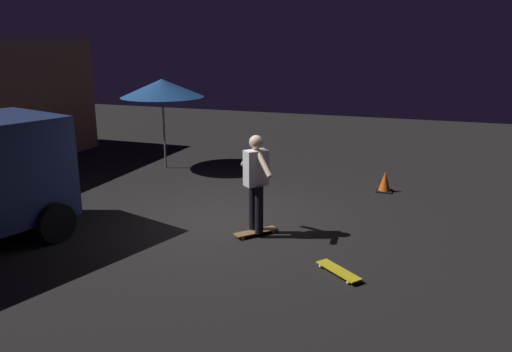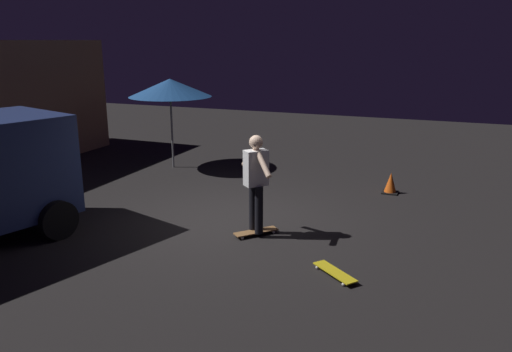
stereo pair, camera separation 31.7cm
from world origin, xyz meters
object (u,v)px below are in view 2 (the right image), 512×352
(patio_umbrella, at_px, (170,88))
(skater, at_px, (256,177))
(skateboard_spare, at_px, (335,272))
(traffic_cone, at_px, (391,184))
(skateboard_ridden, at_px, (256,232))

(patio_umbrella, xyz_separation_m, skater, (-3.62, -3.78, -1.04))
(skateboard_spare, relative_size, traffic_cone, 1.59)
(skateboard_spare, height_order, traffic_cone, traffic_cone)
(patio_umbrella, relative_size, skateboard_ridden, 3.22)
(skateboard_ridden, relative_size, skateboard_spare, 0.98)
(skateboard_spare, distance_m, skater, 2.15)
(skater, relative_size, traffic_cone, 3.63)
(patio_umbrella, distance_m, skateboard_spare, 7.40)
(skater, bearing_deg, traffic_cone, -28.68)
(patio_umbrella, distance_m, skateboard_ridden, 5.61)
(patio_umbrella, bearing_deg, skateboard_spare, -130.76)
(patio_umbrella, xyz_separation_m, skateboard_ridden, (-3.62, -3.78, -2.02))
(skater, height_order, traffic_cone, skater)
(patio_umbrella, relative_size, skateboard_spare, 3.14)
(patio_umbrella, relative_size, skater, 1.38)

